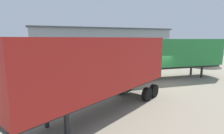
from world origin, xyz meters
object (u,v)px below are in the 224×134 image
gravel_pile (205,61)px  container_trailer_green (170,53)px  container_trailer_blue (101,66)px  tractor_unit_white (63,57)px

gravel_pile → container_trailer_green: bearing=-157.7°
container_trailer_green → gravel_pile: (9.47, 3.89, -1.65)m
container_trailer_green → gravel_pile: bearing=27.4°
container_trailer_blue → tractor_unit_white: bearing=-114.8°
container_trailer_green → gravel_pile: size_ratio=2.52×
container_trailer_green → container_trailer_blue: size_ratio=1.13×
tractor_unit_white → container_trailer_green: tractor_unit_white is taller
tractor_unit_white → gravel_pile: size_ratio=1.42×
container_trailer_green → gravel_pile: container_trailer_green is taller
tractor_unit_white → gravel_pile: 19.82m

